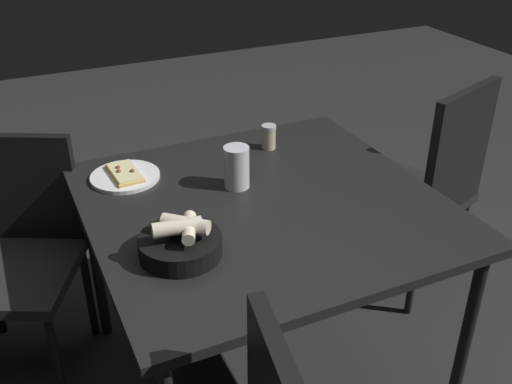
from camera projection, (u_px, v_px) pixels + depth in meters
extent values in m
plane|color=#292929|center=(262.00, 372.00, 2.24)|extent=(8.00, 8.00, 0.00)
cube|color=black|center=(264.00, 205.00, 1.88)|extent=(1.05, 1.08, 0.03)
cylinder|color=black|center=(96.00, 260.00, 2.25)|extent=(0.04, 0.04, 0.72)
cylinder|color=black|center=(316.00, 206.00, 2.61)|extent=(0.04, 0.04, 0.72)
cylinder|color=black|center=(465.00, 343.00, 1.87)|extent=(0.04, 0.04, 0.72)
cylinder|color=white|center=(125.00, 177.00, 2.00)|extent=(0.23, 0.23, 0.01)
cube|color=#DCAC5F|center=(125.00, 173.00, 1.99)|extent=(0.18, 0.10, 0.01)
cube|color=beige|center=(125.00, 171.00, 1.99)|extent=(0.16, 0.09, 0.01)
sphere|color=brown|center=(118.00, 168.00, 2.01)|extent=(0.02, 0.02, 0.02)
sphere|color=brown|center=(132.00, 171.00, 1.98)|extent=(0.02, 0.02, 0.02)
sphere|color=brown|center=(119.00, 172.00, 1.98)|extent=(0.02, 0.02, 0.02)
cylinder|color=black|center=(180.00, 246.00, 1.61)|extent=(0.23, 0.23, 0.06)
cylinder|color=beige|center=(177.00, 227.00, 1.55)|extent=(0.06, 0.13, 0.04)
cylinder|color=beige|center=(186.00, 224.00, 1.58)|extent=(0.12, 0.12, 0.04)
cylinder|color=beige|center=(189.00, 228.00, 1.57)|extent=(0.13, 0.08, 0.03)
cylinder|color=#A52214|center=(181.00, 259.00, 1.56)|extent=(0.06, 0.06, 0.03)
cylinder|color=silver|center=(237.00, 167.00, 1.92)|extent=(0.08, 0.08, 0.14)
cylinder|color=#C4841A|center=(237.00, 178.00, 1.94)|extent=(0.07, 0.07, 0.05)
cylinder|color=#BFB299|center=(269.00, 139.00, 2.20)|extent=(0.05, 0.05, 0.08)
cylinder|color=maroon|center=(269.00, 143.00, 2.20)|extent=(0.04, 0.04, 0.04)
cylinder|color=#B7B7BC|center=(269.00, 127.00, 2.17)|extent=(0.05, 0.05, 0.01)
cube|color=black|center=(9.00, 272.00, 2.04)|extent=(0.59, 0.59, 0.04)
cube|color=black|center=(19.00, 188.00, 2.11)|extent=(0.22, 0.39, 0.41)
cylinder|color=black|center=(57.00, 364.00, 1.99)|extent=(0.03, 0.03, 0.43)
cylinder|color=black|center=(89.00, 292.00, 2.32)|extent=(0.03, 0.03, 0.43)
cube|color=black|center=(406.00, 196.00, 2.56)|extent=(0.56, 0.56, 0.04)
cube|color=black|center=(459.00, 153.00, 2.30)|extent=(0.17, 0.41, 0.52)
cylinder|color=black|center=(389.00, 208.00, 2.91)|extent=(0.03, 0.03, 0.39)
cylinder|color=black|center=(340.00, 238.00, 2.67)|extent=(0.03, 0.03, 0.39)
cylinder|color=black|center=(460.00, 239.00, 2.67)|extent=(0.03, 0.03, 0.39)
cylinder|color=black|center=(413.00, 275.00, 2.44)|extent=(0.03, 0.03, 0.39)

